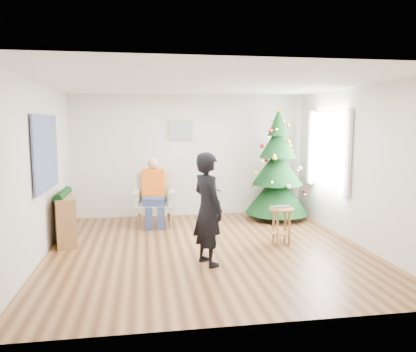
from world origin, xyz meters
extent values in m
plane|color=brown|center=(0.00, 0.00, 0.00)|extent=(5.00, 5.00, 0.00)
plane|color=white|center=(0.00, 0.00, 2.60)|extent=(5.00, 5.00, 0.00)
plane|color=silver|center=(0.00, 2.50, 1.30)|extent=(5.00, 0.00, 5.00)
plane|color=silver|center=(0.00, -2.50, 1.30)|extent=(5.00, 0.00, 5.00)
plane|color=silver|center=(-2.50, 0.00, 1.30)|extent=(0.00, 5.00, 5.00)
plane|color=silver|center=(2.50, 0.00, 1.30)|extent=(0.00, 5.00, 5.00)
cube|color=white|center=(2.47, 1.00, 1.50)|extent=(0.04, 1.30, 1.40)
cube|color=white|center=(2.44, 0.25, 1.50)|extent=(0.05, 0.25, 1.50)
cube|color=white|center=(2.44, 1.75, 1.50)|extent=(0.05, 0.25, 1.50)
cylinder|color=#3F2816|center=(1.76, 1.85, 0.15)|extent=(0.10, 0.10, 0.30)
cone|color=black|center=(1.76, 1.85, 0.56)|extent=(1.31, 1.31, 0.86)
cone|color=black|center=(1.76, 1.85, 1.11)|extent=(1.05, 1.05, 0.76)
cone|color=black|center=(1.76, 1.85, 1.62)|extent=(0.77, 0.77, 0.66)
cone|color=black|center=(1.76, 1.85, 2.02)|extent=(0.44, 0.44, 0.56)
cone|color=gold|center=(1.76, 1.85, 2.31)|extent=(0.14, 0.14, 0.14)
cylinder|color=brown|center=(1.25, 0.07, 0.59)|extent=(0.41, 0.41, 0.04)
cylinder|color=brown|center=(1.25, 0.07, 0.18)|extent=(0.31, 0.31, 0.02)
imported|color=silver|center=(1.25, 0.07, 0.63)|extent=(0.36, 0.25, 0.03)
cube|color=#9EA989|center=(-0.80, 1.65, 0.38)|extent=(0.80, 0.76, 0.12)
cube|color=#9EA989|center=(-0.76, 1.96, 0.72)|extent=(0.74, 0.21, 0.60)
cube|color=#9EA989|center=(-1.14, 1.68, 0.54)|extent=(0.17, 0.58, 0.30)
cube|color=#9EA989|center=(-0.46, 1.61, 0.54)|extent=(0.17, 0.58, 0.30)
cube|color=navy|center=(-0.80, 1.56, 0.51)|extent=(0.46, 0.48, 0.14)
cube|color=orange|center=(-0.80, 1.79, 0.84)|extent=(0.46, 0.28, 0.55)
sphere|color=tan|center=(-0.80, 1.77, 1.22)|extent=(0.23, 0.23, 0.23)
imported|color=black|center=(-0.11, -0.68, 0.80)|extent=(0.58, 0.69, 1.60)
cube|color=white|center=(0.06, -0.71, 1.07)|extent=(0.09, 0.13, 0.04)
cube|color=brown|center=(-2.33, 0.77, 0.40)|extent=(0.55, 1.04, 0.80)
cylinder|color=black|center=(-2.33, 0.77, 0.82)|extent=(0.14, 0.90, 0.14)
cube|color=black|center=(-2.46, 0.30, 1.55)|extent=(0.03, 1.50, 1.15)
cube|color=tan|center=(-0.20, 2.47, 1.85)|extent=(0.52, 0.03, 0.42)
cube|color=gray|center=(-0.20, 2.45, 1.85)|extent=(0.44, 0.02, 0.34)
camera|label=1|loc=(-0.97, -6.20, 1.99)|focal=35.00mm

